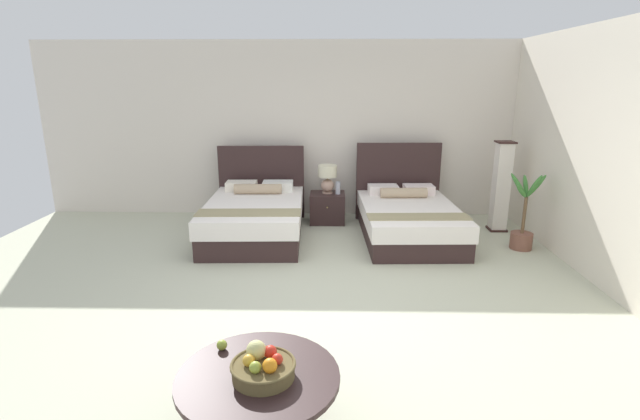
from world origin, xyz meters
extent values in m
cube|color=beige|center=(0.00, 0.00, -0.01)|extent=(9.54, 10.16, 0.02)
cube|color=silver|center=(0.00, 3.28, 1.40)|extent=(9.54, 0.12, 2.80)
cube|color=silver|center=(2.97, 0.40, 1.40)|extent=(0.12, 5.76, 2.80)
cube|color=#312020|center=(-1.10, 1.94, 0.14)|extent=(1.36, 2.04, 0.29)
cube|color=white|center=(-1.10, 1.94, 0.41)|extent=(1.40, 2.08, 0.24)
cube|color=#312020|center=(-1.14, 2.96, 0.59)|extent=(1.37, 0.11, 1.18)
cube|color=white|center=(-1.41, 2.66, 0.60)|extent=(0.48, 0.32, 0.14)
cube|color=white|center=(-0.84, 2.68, 0.60)|extent=(0.48, 0.32, 0.14)
cylinder|color=tan|center=(-1.12, 2.43, 0.60)|extent=(0.72, 0.18, 0.15)
cube|color=#988C65|center=(-1.08, 1.36, 0.53)|extent=(1.36, 0.41, 0.01)
cube|color=#312020|center=(1.10, 1.94, 0.13)|extent=(1.33, 2.00, 0.26)
cube|color=white|center=(1.10, 1.94, 0.37)|extent=(1.37, 2.04, 0.22)
cube|color=#312020|center=(1.06, 2.94, 0.62)|extent=(1.34, 0.11, 1.24)
cube|color=white|center=(0.80, 2.64, 0.55)|extent=(0.46, 0.32, 0.14)
cube|color=white|center=(1.35, 2.66, 0.55)|extent=(0.46, 0.32, 0.14)
cylinder|color=tan|center=(1.08, 2.41, 0.56)|extent=(0.70, 0.17, 0.15)
cube|color=#988C65|center=(1.12, 1.37, 0.49)|extent=(1.33, 0.37, 0.01)
cube|color=#312020|center=(-0.07, 2.72, 0.24)|extent=(0.55, 0.47, 0.47)
sphere|color=tan|center=(-0.07, 2.47, 0.31)|extent=(0.02, 0.02, 0.02)
cylinder|color=tan|center=(-0.07, 2.74, 0.48)|extent=(0.16, 0.16, 0.02)
ellipsoid|color=tan|center=(-0.07, 2.74, 0.59)|extent=(0.21, 0.21, 0.20)
cylinder|color=#99844C|center=(-0.07, 2.74, 0.71)|extent=(0.02, 0.02, 0.04)
cylinder|color=beige|center=(-0.07, 2.74, 0.82)|extent=(0.29, 0.29, 0.18)
cylinder|color=silver|center=(0.10, 2.68, 0.56)|extent=(0.08, 0.08, 0.18)
torus|color=silver|center=(0.10, 2.68, 0.66)|extent=(0.08, 0.08, 0.01)
cylinder|color=#312020|center=(-0.45, -2.01, 0.22)|extent=(0.13, 0.13, 0.44)
cylinder|color=#312020|center=(-0.45, -2.01, 0.46)|extent=(0.99, 0.99, 0.04)
cylinder|color=brown|center=(-0.41, -2.03, 0.52)|extent=(0.37, 0.37, 0.09)
torus|color=brown|center=(-0.41, -2.03, 0.57)|extent=(0.39, 0.39, 0.02)
sphere|color=#C6C27A|center=(-0.46, -1.96, 0.62)|extent=(0.12, 0.12, 0.12)
sphere|color=gold|center=(-0.49, -2.04, 0.60)|extent=(0.07, 0.07, 0.07)
sphere|color=#93A538|center=(-0.44, -2.11, 0.60)|extent=(0.07, 0.07, 0.07)
sphere|color=orange|center=(-0.36, -2.10, 0.60)|extent=(0.09, 0.09, 0.09)
sphere|color=red|center=(-0.33, -2.02, 0.59)|extent=(0.07, 0.07, 0.07)
sphere|color=red|center=(-0.38, -1.95, 0.60)|extent=(0.08, 0.08, 0.08)
sphere|color=#90A338|center=(-0.72, -1.74, 0.51)|extent=(0.07, 0.07, 0.07)
cube|color=#331D1A|center=(2.50, 2.36, 0.01)|extent=(0.25, 0.25, 0.03)
cube|color=silver|center=(2.50, 2.36, 0.67)|extent=(0.21, 0.21, 1.29)
cube|color=#331D1A|center=(2.50, 2.36, 1.33)|extent=(0.25, 0.25, 0.02)
cylinder|color=brown|center=(2.54, 1.55, 0.11)|extent=(0.29, 0.29, 0.22)
cylinder|color=brown|center=(2.54, 1.55, 0.47)|extent=(0.04, 0.04, 0.49)
ellipsoid|color=#3E7C35|center=(2.66, 1.57, 0.86)|extent=(0.29, 0.10, 0.33)
ellipsoid|color=#3E7C35|center=(2.57, 1.68, 0.84)|extent=(0.11, 0.30, 0.30)
ellipsoid|color=#3E7C35|center=(2.46, 1.63, 0.86)|extent=(0.23, 0.21, 0.34)
ellipsoid|color=#3E7C35|center=(2.45, 1.49, 0.81)|extent=(0.24, 0.18, 0.25)
ellipsoid|color=#3E7C35|center=(2.58, 1.44, 0.88)|extent=(0.13, 0.27, 0.38)
camera|label=1|loc=(-0.02, -4.43, 2.18)|focal=26.21mm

